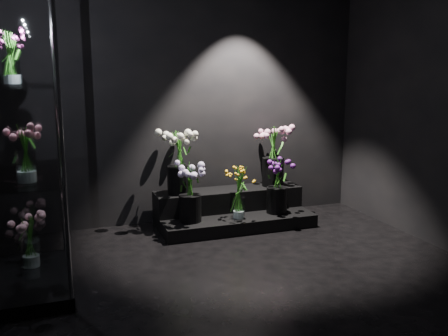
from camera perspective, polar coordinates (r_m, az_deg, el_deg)
name	(u,v)px	position (r m, az deg, el deg)	size (l,w,h in m)	color
floor	(259,290)	(3.97, 4.02, -13.78)	(4.00, 4.00, 0.00)	black
wall_back	(187,95)	(5.49, -4.22, 8.33)	(4.00, 4.00, 0.00)	black
display_riser	(232,210)	(5.51, 0.87, -4.82)	(1.65, 0.73, 0.37)	black
display_case	(18,143)	(3.95, -22.48, 2.65)	(0.62, 1.04, 2.29)	black
bouquet_orange_bells	(239,192)	(5.19, 1.71, -2.72)	(0.28, 0.28, 0.56)	white
bouquet_lilac	(190,188)	(5.08, -3.91, -2.30)	(0.41, 0.41, 0.61)	black
bouquet_purple	(277,182)	(5.41, 6.11, -1.58)	(0.42, 0.42, 0.60)	black
bouquet_cream_roses	(179,157)	(5.30, -5.13, 1.27)	(0.53, 0.53, 0.68)	black
bouquet_pink_roses	(273,151)	(5.65, 5.65, 1.92)	(0.50, 0.50, 0.68)	black
bouquet_case_pink	(25,152)	(3.76, -21.78, 1.75)	(0.32, 0.32, 0.42)	white
bouquet_case_magenta	(11,58)	(4.06, -23.21, 11.45)	(0.22, 0.22, 0.37)	white
bouquet_case_base_pink	(30,239)	(4.33, -21.32, -7.61)	(0.41, 0.41, 0.42)	white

